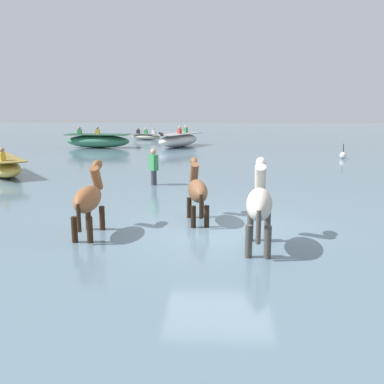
# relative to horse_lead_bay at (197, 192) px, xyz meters

# --- Properties ---
(ground_plane) EXTENTS (120.00, 120.00, 0.00)m
(ground_plane) POSITION_rel_horse_lead_bay_xyz_m (0.53, -0.58, -1.09)
(ground_plane) COLOR gray
(water_surface) EXTENTS (90.00, 90.00, 0.36)m
(water_surface) POSITION_rel_horse_lead_bay_xyz_m (0.53, 9.42, -0.90)
(water_surface) COLOR slate
(water_surface) RESTS_ON ground
(horse_lead_bay) EXTENTS (0.65, 1.70, 1.83)m
(horse_lead_bay) POSITION_rel_horse_lead_bay_xyz_m (0.00, 0.00, 0.00)
(horse_lead_bay) COLOR brown
(horse_lead_bay) RESTS_ON ground
(horse_trailing_chestnut) EXTENTS (0.47, 1.74, 1.90)m
(horse_trailing_chestnut) POSITION_rel_horse_lead_bay_xyz_m (-2.27, -1.22, 0.04)
(horse_trailing_chestnut) COLOR brown
(horse_trailing_chestnut) RESTS_ON ground
(horse_flank_pinto) EXTENTS (0.64, 1.90, 2.06)m
(horse_flank_pinto) POSITION_rel_horse_lead_bay_xyz_m (1.29, -1.89, 0.13)
(horse_flank_pinto) COLOR beige
(horse_flank_pinto) RESTS_ON ground
(boat_near_port) EXTENTS (3.19, 4.35, 1.35)m
(boat_near_port) POSITION_rel_horse_lead_bay_xyz_m (-2.06, 18.55, -0.28)
(boat_near_port) COLOR silver
(boat_near_port) RESTS_ON water_surface
(boat_mid_channel) EXTENTS (2.57, 1.40, 0.94)m
(boat_mid_channel) POSITION_rel_horse_lead_bay_xyz_m (-5.13, 24.19, -0.46)
(boat_mid_channel) COLOR #B2AD9E
(boat_mid_channel) RESTS_ON water_surface
(boat_distant_west) EXTENTS (3.28, 3.80, 1.19)m
(boat_distant_west) POSITION_rel_horse_lead_bay_xyz_m (-8.04, 6.48, -0.36)
(boat_distant_west) COLOR gold
(boat_distant_west) RESTS_ON water_surface
(boat_far_offshore) EXTENTS (4.21, 1.73, 1.35)m
(boat_far_offshore) POSITION_rel_horse_lead_bay_xyz_m (-7.19, 17.59, -0.28)
(boat_far_offshore) COLOR #337556
(boat_far_offshore) RESTS_ON water_surface
(person_wading_close) EXTENTS (0.36, 0.37, 1.63)m
(person_wading_close) POSITION_rel_horse_lead_bay_xyz_m (-1.73, 4.74, -0.22)
(person_wading_close) COLOR #383842
(person_wading_close) RESTS_ON ground
(channel_buoy) EXTENTS (0.33, 0.33, 0.77)m
(channel_buoy) POSITION_rel_horse_lead_bay_xyz_m (6.99, 12.69, -0.55)
(channel_buoy) COLOR silver
(channel_buoy) RESTS_ON water_surface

